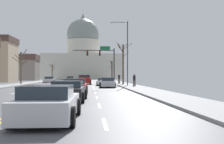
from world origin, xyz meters
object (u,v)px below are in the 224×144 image
at_px(signal_gantry, 103,57).
at_px(pedestrian_00, 119,78).
at_px(sedan_near_05, 68,91).
at_px(pickup_truck_near_00, 84,80).
at_px(sedan_near_03, 76,85).
at_px(sedan_oncoming_00, 49,80).
at_px(sedan_near_02, 107,83).
at_px(street_lamp_right, 125,48).
at_px(sedan_near_01, 103,82).
at_px(sedan_oncoming_01, 70,79).
at_px(sedan_near_04, 75,87).
at_px(pedestrian_01, 134,79).
at_px(sedan_near_06, 49,104).

relative_size(signal_gantry, pedestrian_00, 4.71).
distance_m(sedan_near_05, pedestrian_00, 29.71).
bearing_deg(pickup_truck_near_00, sedan_near_03, -91.26).
bearing_deg(sedan_oncoming_00, signal_gantry, -25.78).
relative_size(sedan_near_03, pedestrian_00, 2.68).
bearing_deg(sedan_near_02, street_lamp_right, 45.38).
relative_size(signal_gantry, sedan_near_03, 1.75).
xyz_separation_m(signal_gantry, sedan_near_01, (-0.41, -10.12, -4.51)).
relative_size(sedan_near_01, sedan_oncoming_01, 0.95).
bearing_deg(sedan_oncoming_01, signal_gantry, -68.37).
bearing_deg(pickup_truck_near_00, sedan_oncoming_01, 99.99).
bearing_deg(sedan_oncoming_01, sedan_near_02, -78.54).
relative_size(signal_gantry, sedan_near_04, 1.74).
distance_m(street_lamp_right, sedan_near_01, 6.99).
relative_size(sedan_near_03, sedan_oncoming_00, 0.97).
height_order(pickup_truck_near_00, pedestrian_01, pedestrian_01).
bearing_deg(pedestrian_01, pedestrian_00, 94.58).
relative_size(pickup_truck_near_00, sedan_near_05, 1.23).
relative_size(street_lamp_right, sedan_near_03, 1.97).
bearing_deg(sedan_near_03, sedan_oncoming_00, 103.67).
relative_size(sedan_near_05, sedan_near_06, 1.07).
distance_m(signal_gantry, sedan_near_06, 42.70).
height_order(sedan_near_01, sedan_near_05, sedan_near_05).
relative_size(street_lamp_right, sedan_near_04, 1.96).
xyz_separation_m(sedan_near_01, pedestrian_01, (3.76, -6.52, 0.50)).
bearing_deg(sedan_near_02, sedan_oncoming_01, 101.46).
height_order(sedan_near_05, pedestrian_01, pedestrian_01).
distance_m(pickup_truck_near_00, pedestrian_00, 6.15).
xyz_separation_m(pedestrian_00, pedestrian_01, (0.85, -10.58, -0.05)).
relative_size(sedan_near_02, pedestrian_01, 2.80).
bearing_deg(street_lamp_right, signal_gantry, 99.94).
height_order(sedan_near_05, pedestrian_00, pedestrian_00).
xyz_separation_m(pickup_truck_near_00, pedestrian_00, (5.86, -1.81, 0.35)).
distance_m(sedan_near_06, sedan_oncoming_00, 47.98).
bearing_deg(pedestrian_00, sedan_near_01, -125.65).
xyz_separation_m(street_lamp_right, sedan_near_06, (-6.26, -28.05, -4.78)).
xyz_separation_m(sedan_near_03, sedan_oncoming_00, (-6.94, 28.55, 0.01)).
xyz_separation_m(sedan_near_04, sedan_oncoming_00, (-7.11, 34.27, -0.00)).
bearing_deg(sedan_oncoming_01, pickup_truck_near_00, -80.01).
relative_size(sedan_oncoming_00, pedestrian_00, 2.76).
distance_m(street_lamp_right, sedan_near_04, 16.75).
distance_m(sedan_near_01, sedan_near_02, 6.85).
bearing_deg(sedan_near_05, pickup_truck_near_00, 89.42).
distance_m(sedan_near_04, sedan_oncoming_01, 47.90).
height_order(sedan_near_02, sedan_near_03, sedan_near_02).
bearing_deg(street_lamp_right, sedan_near_02, -134.62).
bearing_deg(sedan_near_04, street_lamp_right, 67.59).
distance_m(street_lamp_right, pickup_truck_near_00, 12.48).
distance_m(sedan_near_01, sedan_near_05, 25.21).
distance_m(sedan_oncoming_01, pedestrian_01, 36.91).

